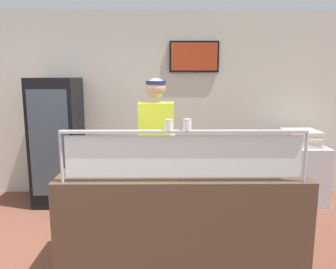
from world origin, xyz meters
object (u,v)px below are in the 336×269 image
pizza_box_stack (301,138)px  pizza_tray (155,166)px  parmesan_shaker (169,126)px  pepper_flake_shaker (187,125)px  drink_fridge (58,141)px  worker_figure (157,147)px  pizza_server (151,165)px

pizza_box_stack → pizza_tray: bearing=-141.6°
parmesan_shaker → pepper_flake_shaker: pepper_flake_shaker is taller
pepper_flake_shaker → drink_fridge: drink_fridge is taller
worker_figure → parmesan_shaker: bearing=-83.3°
worker_figure → pizza_box_stack: worker_figure is taller
pizza_tray → drink_fridge: 2.14m
worker_figure → pizza_tray: bearing=-89.9°
pizza_server → drink_fridge: drink_fridge is taller
drink_fridge → pepper_flake_shaker: bearing=-50.2°
pizza_server → pizza_box_stack: bearing=35.6°
parmesan_shaker → worker_figure: size_ratio=0.05×
pepper_flake_shaker → worker_figure: size_ratio=0.05×
worker_figure → pizza_box_stack: 2.19m
pizza_tray → worker_figure: 0.64m
pizza_tray → pepper_flake_shaker: bearing=-56.4°
parmesan_shaker → pepper_flake_shaker: 0.14m
drink_fridge → pizza_box_stack: (3.38, -0.04, 0.05)m
parmesan_shaker → pizza_tray: bearing=106.9°
pizza_tray → parmesan_shaker: parmesan_shaker is taller
parmesan_shaker → worker_figure: (-0.12, 1.03, -0.40)m
drink_fridge → pizza_box_stack: bearing=-0.7°
pepper_flake_shaker → drink_fridge: (-1.67, 2.01, -0.53)m
pizza_tray → pizza_server: (-0.03, -0.02, 0.02)m
pizza_server → worker_figure: (0.03, 0.65, 0.02)m
parmesan_shaker → pizza_box_stack: parmesan_shaker is taller
worker_figure → drink_fridge: size_ratio=1.00×
parmesan_shaker → pizza_box_stack: (1.85, 1.96, -0.48)m
pizza_tray → worker_figure: size_ratio=0.27×
pepper_flake_shaker → drink_fridge: 2.66m
pepper_flake_shaker → pizza_box_stack: size_ratio=0.19×
pizza_tray → pizza_server: pizza_server is taller
pizza_tray → pizza_box_stack: size_ratio=0.99×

